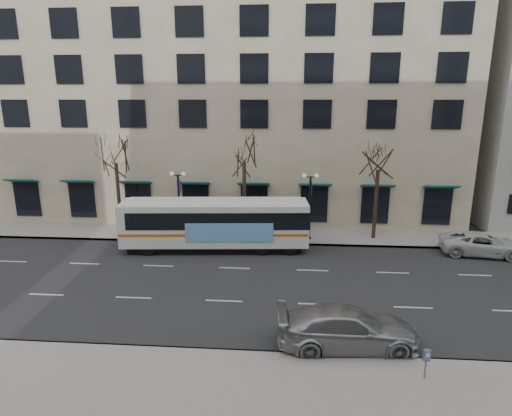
# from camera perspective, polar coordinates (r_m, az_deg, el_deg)

# --- Properties ---
(ground) EXTENTS (160.00, 160.00, 0.00)m
(ground) POSITION_cam_1_polar(r_m,az_deg,el_deg) (25.75, -3.54, -9.96)
(ground) COLOR black
(ground) RESTS_ON ground
(sidewalk_far) EXTENTS (80.00, 4.00, 0.15)m
(sidewalk_far) POSITION_cam_1_polar(r_m,az_deg,el_deg) (33.94, 6.96, -3.76)
(sidewalk_far) COLOR gray
(sidewalk_far) RESTS_ON ground
(building_hotel) EXTENTS (40.00, 20.00, 24.00)m
(building_hotel) POSITION_cam_1_polar(r_m,az_deg,el_deg) (44.54, -2.64, 16.24)
(building_hotel) COLOR tan
(building_hotel) RESTS_ON ground
(tree_far_left) EXTENTS (3.60, 3.60, 8.34)m
(tree_far_left) POSITION_cam_1_polar(r_m,az_deg,el_deg) (34.90, -18.30, 7.28)
(tree_far_left) COLOR black
(tree_far_left) RESTS_ON ground
(tree_far_mid) EXTENTS (3.60, 3.60, 8.55)m
(tree_far_mid) POSITION_cam_1_polar(r_m,az_deg,el_deg) (32.39, -1.61, 7.87)
(tree_far_mid) COLOR black
(tree_far_mid) RESTS_ON ground
(tree_far_right) EXTENTS (3.60, 3.60, 8.06)m
(tree_far_right) POSITION_cam_1_polar(r_m,az_deg,el_deg) (32.96, 16.08, 6.57)
(tree_far_right) COLOR black
(tree_far_right) RESTS_ON ground
(lamp_post_left) EXTENTS (1.22, 0.45, 5.21)m
(lamp_post_left) POSITION_cam_1_polar(r_m,az_deg,el_deg) (33.39, -10.22, 0.93)
(lamp_post_left) COLOR black
(lamp_post_left) RESTS_ON ground
(lamp_post_right) EXTENTS (1.22, 0.45, 5.21)m
(lamp_post_right) POSITION_cam_1_polar(r_m,az_deg,el_deg) (32.38, 7.18, 0.62)
(lamp_post_right) COLOR black
(lamp_post_right) RESTS_ON ground
(city_bus) EXTENTS (13.43, 3.95, 3.59)m
(city_bus) POSITION_cam_1_polar(r_m,az_deg,el_deg) (30.70, -5.31, -2.00)
(city_bus) COLOR white
(city_bus) RESTS_ON ground
(silver_car) EXTENTS (6.31, 2.92, 1.79)m
(silver_car) POSITION_cam_1_polar(r_m,az_deg,el_deg) (19.80, 12.13, -15.40)
(silver_car) COLOR #A0A4A8
(silver_car) RESTS_ON ground
(white_pickup) EXTENTS (5.80, 3.24, 1.53)m
(white_pickup) POSITION_cam_1_polar(r_m,az_deg,el_deg) (33.74, 27.91, -4.28)
(white_pickup) COLOR silver
(white_pickup) RESTS_ON ground
(pay_station) EXTENTS (0.28, 0.20, 1.20)m
(pay_station) POSITION_cam_1_polar(r_m,az_deg,el_deg) (18.50, 21.78, -18.04)
(pay_station) COLOR slate
(pay_station) RESTS_ON sidewalk_near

